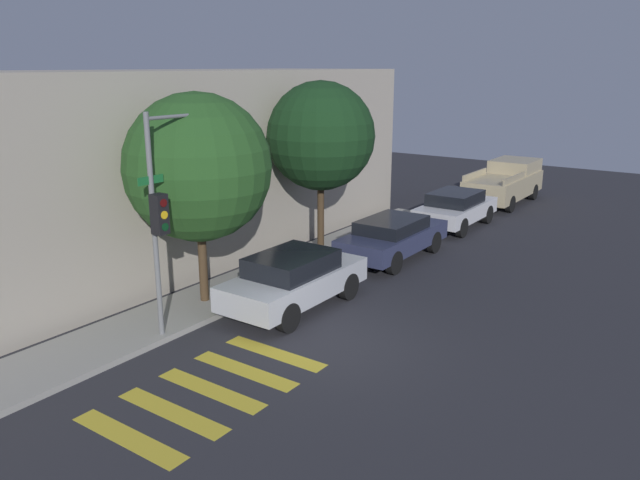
% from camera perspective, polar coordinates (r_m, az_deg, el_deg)
% --- Properties ---
extents(ground_plane, '(60.00, 60.00, 0.00)m').
position_cam_1_polar(ground_plane, '(14.54, 1.03, -9.61)').
color(ground_plane, '#28282D').
extents(sidewalk, '(26.00, 2.06, 0.14)m').
position_cam_1_polar(sidewalk, '(17.05, -10.87, -5.72)').
color(sidewalk, gray).
rests_on(sidewalk, ground).
extents(building_row, '(26.00, 6.00, 6.07)m').
position_cam_1_polar(building_row, '(19.64, -20.43, 5.38)').
color(building_row, '#A89E8E').
rests_on(building_row, ground).
extents(crosswalk, '(4.46, 2.60, 0.00)m').
position_cam_1_polar(crosswalk, '(12.90, -9.94, -13.36)').
color(crosswalk, gold).
rests_on(crosswalk, ground).
extents(traffic_light_pole, '(2.05, 0.56, 5.26)m').
position_cam_1_polar(traffic_light_pole, '(14.44, -13.82, 4.13)').
color(traffic_light_pole, slate).
rests_on(traffic_light_pole, ground).
extents(sedan_near_corner, '(4.34, 1.88, 1.52)m').
position_cam_1_polar(sedan_near_corner, '(16.38, -2.40, -3.57)').
color(sedan_near_corner, '#B7BABF').
rests_on(sedan_near_corner, ground).
extents(sedan_middle, '(4.56, 1.88, 1.39)m').
position_cam_1_polar(sedan_middle, '(20.71, 6.66, 0.33)').
color(sedan_middle, '#2D3351').
rests_on(sedan_middle, ground).
extents(sedan_far_end, '(4.24, 1.88, 1.44)m').
position_cam_1_polar(sedan_far_end, '(25.21, 12.29, 2.88)').
color(sedan_far_end, silver).
rests_on(sedan_far_end, ground).
extents(pickup_truck, '(5.32, 2.09, 1.87)m').
position_cam_1_polar(pickup_truck, '(30.44, 16.60, 5.12)').
color(pickup_truck, tan).
rests_on(pickup_truck, ground).
extents(tree_near_corner, '(3.78, 3.78, 5.61)m').
position_cam_1_polar(tree_near_corner, '(16.17, -11.11, 6.52)').
color(tree_near_corner, '#42301E').
rests_on(tree_near_corner, ground).
extents(tree_midblock, '(3.49, 3.49, 5.77)m').
position_cam_1_polar(tree_midblock, '(20.22, 0.07, 9.47)').
color(tree_midblock, '#42301E').
rests_on(tree_midblock, ground).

